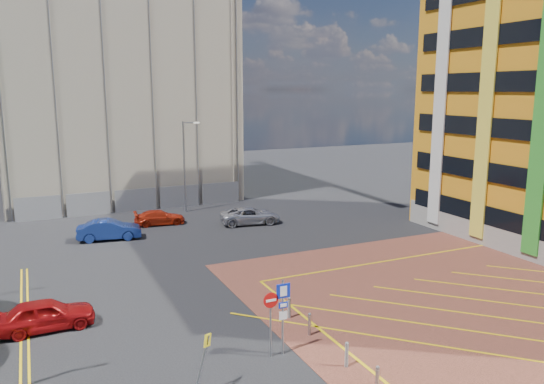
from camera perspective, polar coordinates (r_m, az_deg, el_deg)
ground at (r=21.81m, az=1.13°, el=-18.39°), size 140.00×140.00×0.00m
forecourt at (r=30.09m, az=26.37°, el=-11.03°), size 26.00×26.00×0.02m
lamp_back at (r=47.20m, az=-9.32°, el=3.10°), size 1.53×0.16×8.00m
sign_cluster at (r=21.85m, az=0.71°, el=-12.61°), size 1.17×0.12×3.20m
warning_sign at (r=19.77m, az=-7.34°, el=-17.08°), size 0.76×0.42×2.25m
bollard_row at (r=21.34m, az=9.04°, el=-17.80°), size 0.14×11.14×0.90m
construction_building at (r=57.70m, az=-16.79°, el=10.81°), size 21.20×19.20×22.00m
construction_fence at (r=48.97m, az=-13.30°, el=-0.76°), size 21.60×0.06×2.00m
car_red_left at (r=26.56m, az=-23.16°, el=-12.02°), size 4.26×1.80×1.44m
car_blue_back at (r=40.13m, az=-17.11°, el=-3.90°), size 4.67×2.25×1.48m
car_red_back at (r=43.60m, az=-12.00°, el=-2.70°), size 4.16×2.03×1.16m
car_silver_back at (r=42.92m, az=-2.35°, el=-2.55°), size 5.14×3.02×1.34m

